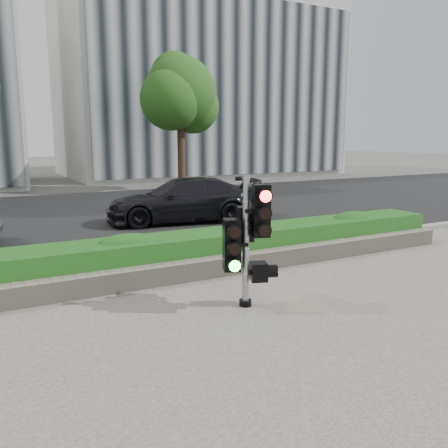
# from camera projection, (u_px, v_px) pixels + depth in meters

# --- Properties ---
(ground) EXTENTS (120.00, 120.00, 0.00)m
(ground) POSITION_uv_depth(u_px,v_px,m) (260.00, 313.00, 6.98)
(ground) COLOR #51514C
(ground) RESTS_ON ground
(sidewalk) EXTENTS (16.00, 11.00, 0.03)m
(sidewalk) POSITION_uv_depth(u_px,v_px,m) (393.00, 390.00, 4.82)
(sidewalk) COLOR #9E9389
(sidewalk) RESTS_ON ground
(road) EXTENTS (60.00, 13.00, 0.02)m
(road) POSITION_uv_depth(u_px,v_px,m) (95.00, 215.00, 15.62)
(road) COLOR black
(road) RESTS_ON ground
(curb) EXTENTS (60.00, 0.25, 0.12)m
(curb) POSITION_uv_depth(u_px,v_px,m) (176.00, 260.00, 9.69)
(curb) COLOR gray
(curb) RESTS_ON ground
(stone_wall) EXTENTS (12.00, 0.32, 0.34)m
(stone_wall) POSITION_uv_depth(u_px,v_px,m) (203.00, 268.00, 8.58)
(stone_wall) COLOR gray
(stone_wall) RESTS_ON sidewalk
(hedge) EXTENTS (12.00, 1.00, 0.68)m
(hedge) POSITION_uv_depth(u_px,v_px,m) (188.00, 252.00, 9.11)
(hedge) COLOR #3D932D
(hedge) RESTS_ON sidewalk
(building_right) EXTENTS (18.00, 10.00, 12.00)m
(building_right) POSITION_uv_depth(u_px,v_px,m) (199.00, 86.00, 32.65)
(building_right) COLOR #B7B7B2
(building_right) RESTS_ON ground
(tree_right) EXTENTS (4.10, 3.58, 6.53)m
(tree_right) POSITION_uv_depth(u_px,v_px,m) (180.00, 95.00, 22.18)
(tree_right) COLOR black
(tree_right) RESTS_ON ground
(traffic_signal) EXTENTS (0.73, 0.61, 1.97)m
(traffic_signal) POSITION_uv_depth(u_px,v_px,m) (247.00, 235.00, 7.01)
(traffic_signal) COLOR black
(traffic_signal) RESTS_ON sidewalk
(car_dark) EXTENTS (4.78, 2.62, 1.31)m
(car_dark) POSITION_uv_depth(u_px,v_px,m) (182.00, 200.00, 14.23)
(car_dark) COLOR black
(car_dark) RESTS_ON road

